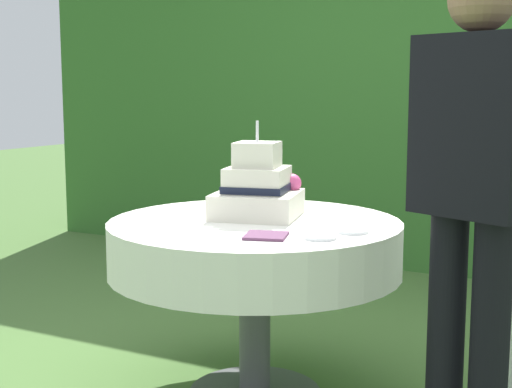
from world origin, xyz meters
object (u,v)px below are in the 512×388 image
object	(u,v)px
wedding_cake	(258,190)
napkin_stack	(266,236)
serving_plate_far	(320,237)
serving_plate_near	(353,231)
cake_table	(255,249)
standing_person	(473,190)

from	to	relation	value
wedding_cake	napkin_stack	xyz separation A→B (m)	(0.22, -0.35, -0.11)
serving_plate_far	napkin_stack	distance (m)	0.19
wedding_cake	serving_plate_far	bearing A→B (deg)	-36.08
serving_plate_near	serving_plate_far	distance (m)	0.17
cake_table	napkin_stack	bearing A→B (deg)	-54.96
cake_table	serving_plate_near	distance (m)	0.44
standing_person	serving_plate_far	bearing A→B (deg)	177.30
cake_table	serving_plate_far	world-z (taller)	serving_plate_far
napkin_stack	standing_person	world-z (taller)	standing_person
wedding_cake	napkin_stack	bearing A→B (deg)	-58.38
cake_table	standing_person	bearing A→B (deg)	-14.28
serving_plate_far	napkin_stack	size ratio (longest dim) A/B	0.81
wedding_cake	serving_plate_near	xyz separation A→B (m)	(0.45, -0.13, -0.10)
cake_table	serving_plate_near	bearing A→B (deg)	-5.78
serving_plate_near	napkin_stack	xyz separation A→B (m)	(-0.24, -0.22, -0.00)
cake_table	serving_plate_near	xyz separation A→B (m)	(0.42, -0.04, 0.12)
cake_table	wedding_cake	distance (m)	0.24
napkin_stack	standing_person	bearing A→B (deg)	3.36
napkin_stack	cake_table	bearing A→B (deg)	125.04
serving_plate_far	napkin_stack	world-z (taller)	serving_plate_far
serving_plate_far	napkin_stack	xyz separation A→B (m)	(-0.18, -0.07, -0.00)
napkin_stack	standing_person	xyz separation A→B (m)	(0.70, 0.04, 0.20)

